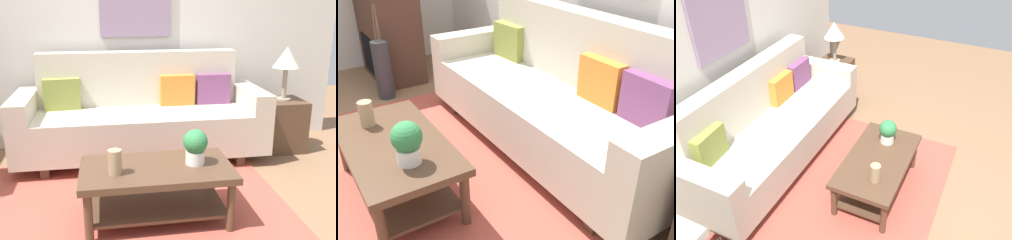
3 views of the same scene
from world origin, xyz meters
The scene contains 13 objects.
ground_plane centered at (0.00, 0.00, 0.00)m, with size 9.17×9.17×0.00m, color #8C6647.
wall_back centered at (0.00, 2.04, 1.35)m, with size 5.17×0.10×2.70m, color silver.
area_rug centered at (0.00, 0.50, 0.01)m, with size 2.56×1.82×0.01m, color #B24C3D.
couch centered at (0.23, 1.50, 0.43)m, with size 2.48×0.84×1.08m.
throw_pillow_olive centered at (-0.56, 1.63, 0.68)m, with size 0.36×0.12×0.32m, color olive.
throw_pillow_orange centered at (0.63, 1.63, 0.68)m, with size 0.36×0.12×0.32m, color orange.
throw_pillow_plum centered at (1.02, 1.63, 0.68)m, with size 0.36×0.12×0.32m, color #7A4270.
coffee_table centered at (0.22, 0.24, 0.31)m, with size 1.10×0.60×0.43m.
tabletop_vase centered at (-0.08, 0.16, 0.52)m, with size 0.10×0.10×0.18m, color tan.
potted_plant_tabletop centered at (0.50, 0.25, 0.57)m, with size 0.18×0.18×0.26m.
side_table centered at (1.77, 1.49, 0.28)m, with size 0.44×0.44×0.56m, color #513826.
table_lamp centered at (1.77, 1.49, 0.99)m, with size 0.28×0.28×0.57m.
framed_painting centered at (0.23, 1.97, 1.56)m, with size 0.76×0.03×0.70m, color gray.
Camera 1 is at (-0.12, -2.31, 1.56)m, focal length 41.31 mm.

